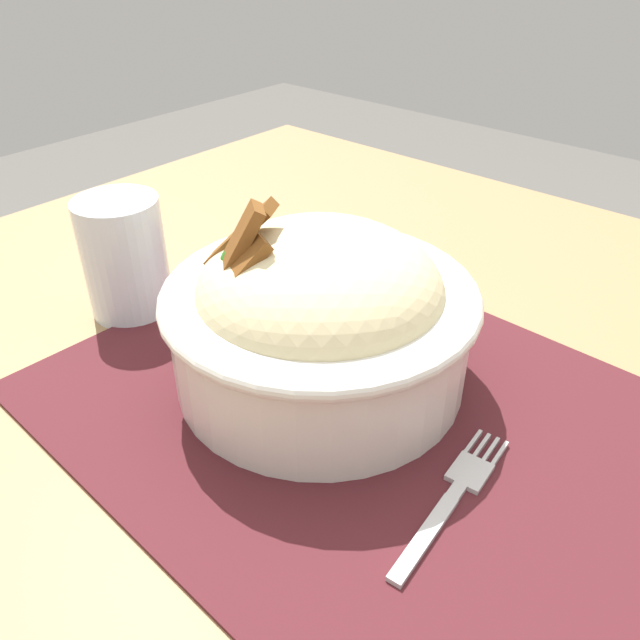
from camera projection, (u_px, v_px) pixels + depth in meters
table at (380, 522)px, 0.45m from camera, size 1.07×0.95×0.75m
placemat at (371, 416)px, 0.44m from camera, size 0.46×0.35×0.00m
bowl at (319, 314)px, 0.44m from camera, size 0.24×0.24×0.14m
fork at (454, 494)px, 0.37m from camera, size 0.03×0.13×0.00m
drinking_glass at (126, 264)px, 0.53m from camera, size 0.07×0.07×0.10m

